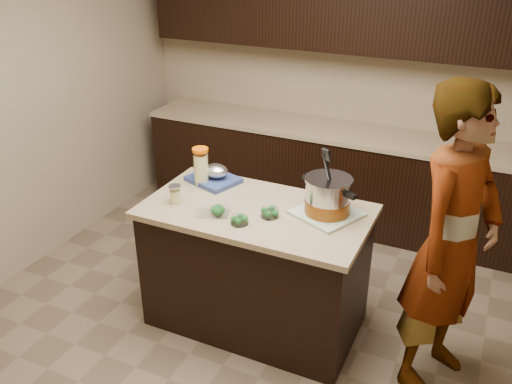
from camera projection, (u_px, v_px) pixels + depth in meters
ground_plane at (256, 320)px, 3.88m from camera, size 4.00×4.00×0.00m
room_shell at (256, 84)px, 3.13m from camera, size 4.04×4.04×2.72m
back_cabinets at (338, 123)px, 4.88m from camera, size 3.60×0.63×2.33m
island at (256, 267)px, 3.68m from camera, size 1.46×0.81×0.90m
dish_towel at (327, 213)px, 3.41m from camera, size 0.48×0.48×0.02m
stock_pot at (328, 198)px, 3.36m from camera, size 0.40×0.39×0.42m
lemonade_pitcher at (201, 168)px, 3.76m from camera, size 0.14×0.14×0.27m
mason_jar at (175, 195)px, 3.54m from camera, size 0.09×0.09×0.13m
broccoli_tub_left at (270, 213)px, 3.38m from camera, size 0.14×0.14×0.06m
broccoli_tub_right at (239, 220)px, 3.30m from camera, size 0.12×0.12×0.05m
broccoli_tub_rect at (214, 209)px, 3.41m from camera, size 0.23×0.19×0.07m
blue_tray at (214, 176)px, 3.83m from camera, size 0.41×0.36×0.13m
person at (452, 245)px, 3.03m from camera, size 0.67×0.80×1.87m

